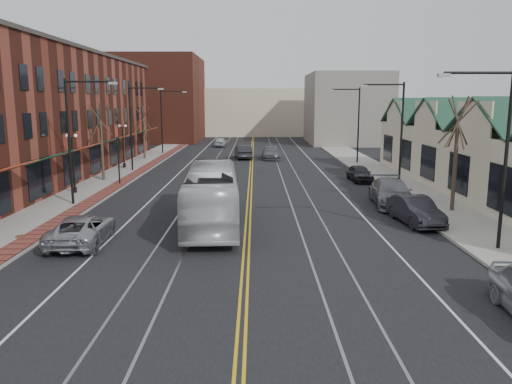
{
  "coord_description": "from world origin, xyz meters",
  "views": [
    {
      "loc": [
        0.41,
        -15.91,
        6.78
      ],
      "look_at": [
        0.45,
        10.09,
        2.0
      ],
      "focal_mm": 35.0,
      "sensor_mm": 36.0,
      "label": 1
    }
  ],
  "objects_px": {
    "parked_car_c": "(391,193)",
    "parked_car_d": "(360,173)",
    "transit_bus": "(212,196)",
    "parked_car_b": "(415,210)",
    "parked_suv": "(82,229)"
  },
  "relations": [
    {
      "from": "transit_bus",
      "to": "parked_car_b",
      "type": "distance_m",
      "value": 11.33
    },
    {
      "from": "parked_car_b",
      "to": "parked_car_d",
      "type": "bearing_deg",
      "value": 82.97
    },
    {
      "from": "transit_bus",
      "to": "parked_car_d",
      "type": "bearing_deg",
      "value": -130.69
    },
    {
      "from": "parked_car_d",
      "to": "parked_suv",
      "type": "bearing_deg",
      "value": -135.29
    },
    {
      "from": "transit_bus",
      "to": "parked_car_c",
      "type": "distance_m",
      "value": 12.39
    },
    {
      "from": "parked_car_c",
      "to": "parked_car_d",
      "type": "height_order",
      "value": "parked_car_c"
    },
    {
      "from": "parked_car_b",
      "to": "parked_car_d",
      "type": "relative_size",
      "value": 1.14
    },
    {
      "from": "parked_suv",
      "to": "parked_car_d",
      "type": "height_order",
      "value": "parked_suv"
    },
    {
      "from": "parked_car_b",
      "to": "parked_car_d",
      "type": "xyz_separation_m",
      "value": [
        0.0,
        14.9,
        -0.07
      ]
    },
    {
      "from": "parked_car_b",
      "to": "parked_car_c",
      "type": "height_order",
      "value": "parked_car_c"
    },
    {
      "from": "parked_car_c",
      "to": "parked_car_d",
      "type": "xyz_separation_m",
      "value": [
        0.0,
        9.95,
        -0.16
      ]
    },
    {
      "from": "transit_bus",
      "to": "parked_car_c",
      "type": "height_order",
      "value": "transit_bus"
    },
    {
      "from": "transit_bus",
      "to": "parked_car_c",
      "type": "bearing_deg",
      "value": -159.69
    },
    {
      "from": "transit_bus",
      "to": "parked_suv",
      "type": "distance_m",
      "value": 7.09
    },
    {
      "from": "parked_suv",
      "to": "parked_car_d",
      "type": "relative_size",
      "value": 1.26
    }
  ]
}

